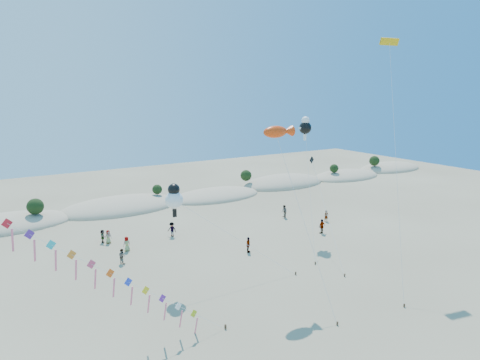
% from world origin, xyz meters
% --- Properties ---
extents(dune_ridge, '(145.30, 11.49, 5.57)m').
position_xyz_m(dune_ridge, '(1.06, 45.14, 0.11)').
color(dune_ridge, tan).
rests_on(dune_ridge, ground).
extents(fish_kite, '(3.11, 9.56, 14.69)m').
position_xyz_m(fish_kite, '(6.12, 12.87, 14.11)').
color(fish_kite, '#3F2D1E').
rests_on(fish_kite, ground).
extents(cartoon_kite_low, '(11.41, 5.67, 9.52)m').
position_xyz_m(cartoon_kite_low, '(-2.22, 17.31, 8.19)').
color(cartoon_kite_low, '#3F2D1E').
rests_on(cartoon_kite_low, ground).
extents(cartoon_kite_high, '(7.06, 10.20, 14.75)m').
position_xyz_m(cartoon_kite_high, '(17.62, 22.75, 13.48)').
color(cartoon_kite_high, '#3F2D1E').
rests_on(cartoon_kite_high, ground).
extents(parafoil_kite, '(9.56, 10.85, 23.16)m').
position_xyz_m(parafoil_kite, '(20.34, 13.08, 22.21)').
color(parafoil_kite, '#3F2D1E').
rests_on(parafoil_kite, ground).
extents(dark_kite, '(5.68, 11.45, 10.02)m').
position_xyz_m(dark_kite, '(15.74, 17.58, 6.69)').
color(dark_kite, '#3F2D1E').
rests_on(dark_kite, ground).
extents(beachgoers, '(29.24, 12.95, 1.88)m').
position_xyz_m(beachgoers, '(5.03, 26.51, 0.87)').
color(beachgoers, slate).
rests_on(beachgoers, ground).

